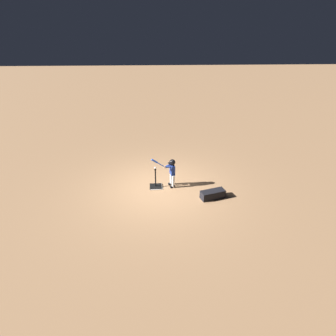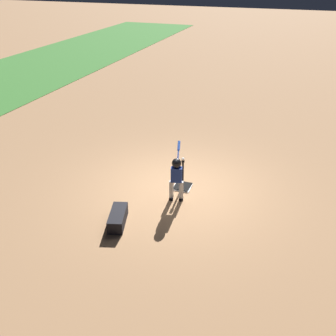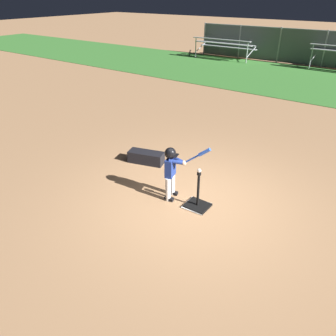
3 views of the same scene
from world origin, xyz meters
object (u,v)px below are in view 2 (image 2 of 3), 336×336
(batter_child, at_px, (177,173))
(baseball, at_px, (183,159))
(equipment_bag, at_px, (118,218))
(batting_tee, at_px, (183,183))

(batter_child, height_order, baseball, batter_child)
(batter_child, xyz_separation_m, equipment_bag, (-1.36, 0.87, -0.55))
(batting_tee, relative_size, batter_child, 0.62)
(batting_tee, xyz_separation_m, equipment_bag, (-1.94, 0.84, 0.04))
(batting_tee, xyz_separation_m, baseball, (0.00, -0.00, 0.68))
(batting_tee, height_order, baseball, baseball)
(batting_tee, bearing_deg, equipment_bag, 156.56)
(baseball, bearing_deg, batter_child, -177.13)
(equipment_bag, bearing_deg, batting_tee, -39.75)
(batter_child, height_order, equipment_bag, batter_child)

